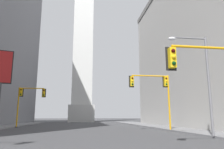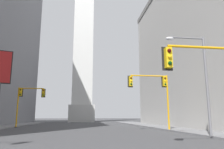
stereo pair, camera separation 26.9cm
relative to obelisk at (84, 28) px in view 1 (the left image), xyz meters
The scene contains 6 objects.
sidewalk_right 51.24m from the obelisk, 73.60° to the right, with size 5.00×76.29×0.15m, color slate.
obelisk is the anchor object (origin of this frame).
traffic_light_mid_left 40.05m from the obelisk, 104.62° to the right, with size 4.04×0.51×5.82m.
traffic_light_mid_right 48.37m from the obelisk, 78.72° to the right, with size 4.74×0.52×6.18m.
traffic_light_near_right 59.77m from the obelisk, 82.09° to the right, with size 4.94×0.50×5.39m.
street_lamp 55.64m from the obelisk, 79.68° to the right, with size 3.19×0.36×7.73m.
Camera 1 is at (-0.09, -1.04, 1.54)m, focal length 35.00 mm.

